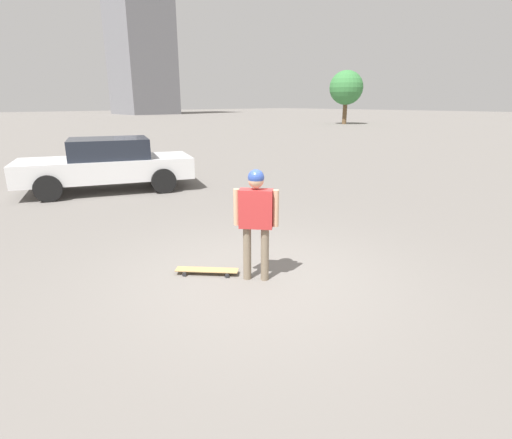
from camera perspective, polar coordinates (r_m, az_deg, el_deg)
The scene contains 6 objects.
ground_plane at distance 5.85m, azimuth 0.00°, elevation -8.48°, with size 220.00×220.00×0.00m, color slate.
person at distance 5.50m, azimuth 0.00°, elevation 1.05°, with size 0.49×0.46×1.60m.
skateboard at distance 6.02m, azimuth -7.03°, elevation -7.20°, with size 0.79×0.78×0.08m.
car_parked_near at distance 12.22m, azimuth -20.46°, elevation 7.48°, with size 3.35×5.04×1.48m.
building_block_distant at distance 88.61m, azimuth -16.49°, elevation 26.54°, with size 11.17×9.95×37.65m.
tree_distant at distance 47.71m, azimuth 12.77°, elevation 17.87°, with size 3.71×3.71×5.80m.
Camera 1 is at (4.01, -3.47, 2.47)m, focal length 28.00 mm.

